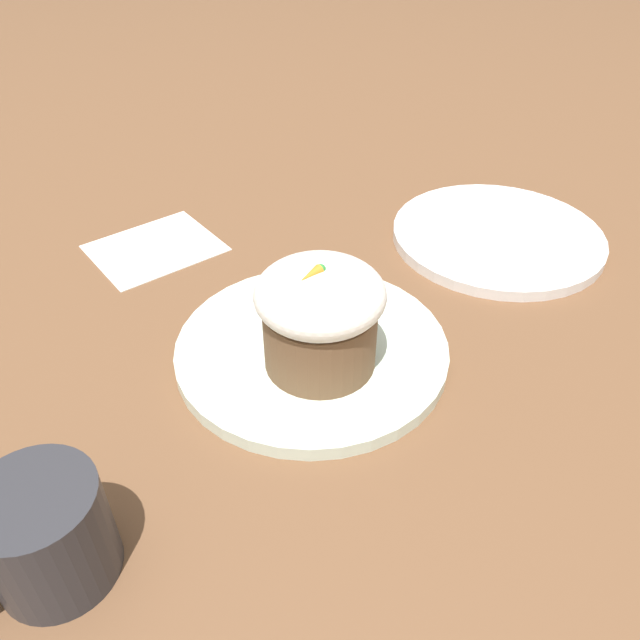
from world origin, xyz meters
The scene contains 7 objects.
ground_plane centered at (0.00, 0.00, 0.00)m, with size 4.00×4.00×0.00m, color brown.
dessert_plate centered at (0.00, 0.00, 0.01)m, with size 0.26×0.26×0.01m.
carrot_cake centered at (0.01, 0.02, 0.07)m, with size 0.11×0.11×0.10m.
spoon centered at (-0.01, -0.04, 0.02)m, with size 0.07×0.11×0.01m.
coffee_cup centered at (0.27, 0.04, 0.04)m, with size 0.11×0.08×0.08m.
side_plate centered at (-0.30, 0.01, 0.01)m, with size 0.25×0.25×0.01m.
paper_napkin centered at (0.00, -0.27, 0.00)m, with size 0.15×0.13×0.00m.
Camera 1 is at (0.31, 0.32, 0.39)m, focal length 35.00 mm.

